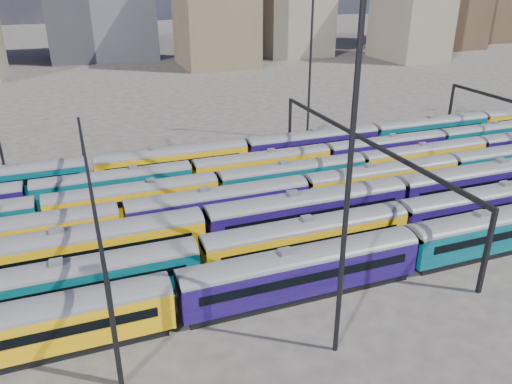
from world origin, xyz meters
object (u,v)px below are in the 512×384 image
object	(u,v)px
rake_1	(482,202)
mast_2	(349,171)
rake_2	(204,225)
rake_0	(302,267)

from	to	relation	value
rake_1	mast_2	xyz separation A→B (m)	(-24.17, -12.00, 11.30)
rake_1	rake_2	xyz separation A→B (m)	(-29.33, 5.00, 0.20)
rake_0	rake_1	bearing A→B (deg)	11.93
rake_1	rake_0	bearing A→B (deg)	-168.07
rake_0	rake_2	world-z (taller)	rake_2
rake_1	rake_2	bearing A→B (deg)	170.32
rake_0	mast_2	xyz separation A→B (m)	(-0.50, -7.00, 11.21)
rake_0	mast_2	distance (m)	13.23
rake_1	mast_2	bearing A→B (deg)	-153.60
rake_2	mast_2	xyz separation A→B (m)	(5.16, -17.00, 11.10)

